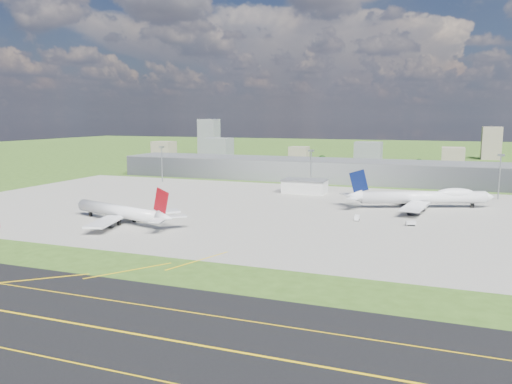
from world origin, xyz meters
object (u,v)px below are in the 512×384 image
(airliner_blue_quad, at_px, (423,197))
(van_white_far, at_px, (411,223))
(van_white_near, at_px, (357,218))
(tug_yellow, at_px, (144,216))
(airliner_red_twin, at_px, (122,212))

(airliner_blue_quad, xyz_separation_m, van_white_far, (-3.27, -46.53, -4.52))
(van_white_far, bearing_deg, van_white_near, 155.87)
(airliner_blue_quad, height_order, tug_yellow, airliner_blue_quad)
(tug_yellow, distance_m, van_white_near, 97.91)
(airliner_blue_quad, relative_size, tug_yellow, 17.98)
(tug_yellow, height_order, van_white_far, van_white_far)
(airliner_red_twin, relative_size, airliner_blue_quad, 0.86)
(airliner_red_twin, bearing_deg, airliner_blue_quad, -129.02)
(airliner_blue_quad, distance_m, van_white_near, 51.23)
(van_white_near, bearing_deg, airliner_red_twin, 110.53)
(airliner_red_twin, xyz_separation_m, van_white_far, (120.68, 37.92, -3.68))
(airliner_red_twin, relative_size, van_white_far, 14.35)
(tug_yellow, xyz_separation_m, van_white_near, (93.51, 29.01, 0.24))
(airliner_red_twin, xyz_separation_m, airliner_blue_quad, (123.95, 84.45, 0.84))
(airliner_blue_quad, distance_m, tug_yellow, 140.55)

